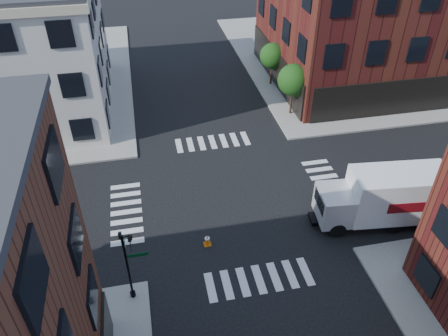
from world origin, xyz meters
TOP-DOWN VIEW (x-y plane):
  - ground at (0.00, 0.00)m, footprint 120.00×120.00m
  - sidewalk_ne at (21.00, 21.00)m, footprint 30.00×30.00m
  - building_ne at (20.50, 16.00)m, footprint 25.00×16.00m
  - tree_near at (7.56, 9.98)m, footprint 2.69×2.69m
  - tree_far at (7.56, 15.98)m, footprint 2.43×2.43m
  - signal_pole at (-6.72, -6.68)m, footprint 1.29×1.24m
  - box_truck at (8.72, -4.01)m, footprint 8.31×3.27m
  - traffic_cone at (-2.33, -3.86)m, footprint 0.44×0.44m

SIDE VIEW (x-z plane):
  - ground at x=0.00m, z-range 0.00..0.00m
  - sidewalk_ne at x=21.00m, z-range 0.00..0.15m
  - traffic_cone at x=-2.33m, z-range -0.01..0.76m
  - box_truck at x=8.72m, z-range 0.07..3.75m
  - signal_pole at x=-6.72m, z-range 0.56..5.16m
  - tree_far at x=7.56m, z-range 0.84..4.91m
  - tree_near at x=7.56m, z-range 0.91..5.41m
  - building_ne at x=20.50m, z-range 0.00..12.00m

